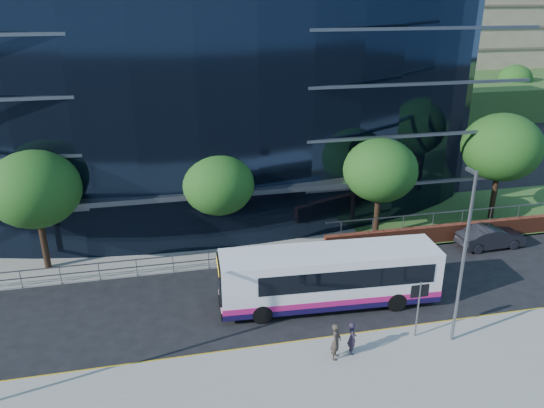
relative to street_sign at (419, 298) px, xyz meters
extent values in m
plane|color=black|center=(-4.50, 1.59, -2.15)|extent=(200.00, 200.00, 0.00)
cube|color=gray|center=(-4.50, -3.41, -2.07)|extent=(80.00, 8.00, 0.15)
cube|color=gray|center=(-4.50, 0.59, -2.07)|extent=(80.00, 0.25, 0.16)
cube|color=gold|center=(-4.50, 0.79, -2.14)|extent=(80.00, 0.08, 0.01)
cube|color=gold|center=(-4.50, 0.94, -2.14)|extent=(80.00, 0.08, 0.01)
cube|color=gray|center=(-10.50, 12.59, -2.10)|extent=(50.00, 8.00, 0.10)
cube|color=black|center=(-8.50, 25.59, 5.85)|extent=(38.00, 16.00, 16.00)
cube|color=#595E66|center=(-8.50, 11.09, 1.55)|extent=(22.00, 1.20, 0.30)
cube|color=slate|center=(-12.50, 8.59, -1.10)|extent=(24.00, 0.05, 0.05)
cube|color=slate|center=(-12.50, 8.59, -1.55)|extent=(24.00, 0.05, 0.05)
cylinder|color=slate|center=(-12.50, 8.59, -1.60)|extent=(0.04, 0.04, 1.10)
cube|color=#2D511E|center=(27.50, 57.59, -0.15)|extent=(60.00, 42.00, 4.00)
cylinder|color=slate|center=(0.00, -0.01, -0.60)|extent=(0.08, 0.08, 2.80)
cube|color=black|center=(0.00, 0.01, 0.35)|extent=(0.85, 0.06, 0.60)
cylinder|color=black|center=(-17.50, 10.59, -0.50)|extent=(0.36, 0.36, 3.30)
ellipsoid|color=#1E4714|center=(-17.50, 10.59, 2.73)|extent=(4.95, 4.95, 4.21)
cylinder|color=black|center=(-7.50, 11.09, -0.72)|extent=(0.36, 0.36, 2.86)
ellipsoid|color=#1E4714|center=(-7.50, 11.09, 2.08)|extent=(4.29, 4.29, 3.65)
cylinder|color=black|center=(2.50, 10.59, -0.61)|extent=(0.36, 0.36, 3.08)
ellipsoid|color=#1E4714|center=(2.50, 10.59, 2.40)|extent=(4.62, 4.62, 3.93)
cylinder|color=black|center=(11.50, 11.59, -0.39)|extent=(0.36, 0.36, 3.52)
ellipsoid|color=#1E4714|center=(11.50, 11.59, 3.05)|extent=(5.28, 5.28, 4.49)
cylinder|color=black|center=(19.50, 41.59, -0.61)|extent=(0.36, 0.36, 3.08)
ellipsoid|color=#1E4714|center=(19.50, 41.59, 2.40)|extent=(4.62, 4.62, 3.93)
cylinder|color=black|center=(35.50, 43.59, -0.72)|extent=(0.36, 0.36, 2.86)
ellipsoid|color=#1E4714|center=(35.50, 43.59, 2.08)|extent=(4.29, 4.29, 3.65)
cylinder|color=slate|center=(1.50, -0.61, 2.00)|extent=(0.14, 0.14, 8.00)
cube|color=slate|center=(1.50, -0.26, 5.90)|extent=(0.15, 0.70, 0.12)
cube|color=white|center=(-2.96, 3.63, -0.49)|extent=(10.99, 3.07, 2.62)
cube|color=#150E3A|center=(-2.96, 3.63, -1.66)|extent=(11.01, 3.12, 0.30)
cube|color=#C11C6A|center=(-2.96, 3.63, -1.36)|extent=(11.01, 3.12, 0.30)
cube|color=black|center=(-2.37, 3.60, -0.12)|extent=(8.82, 3.00, 0.99)
cube|color=black|center=(-8.41, 3.93, -0.37)|extent=(0.20, 2.13, 1.53)
cube|color=black|center=(-8.42, 3.93, 0.54)|extent=(0.21, 2.03, 0.40)
cube|color=yellow|center=(-8.45, 4.18, 0.54)|extent=(0.10, 1.09, 0.22)
cube|color=black|center=(-8.41, 3.93, -1.70)|extent=(0.23, 2.37, 0.24)
cylinder|color=black|center=(-6.57, 2.71, -1.66)|extent=(1.00, 0.35, 0.99)
cylinder|color=black|center=(0.14, 2.34, -1.66)|extent=(1.00, 0.35, 0.99)
imported|color=black|center=(8.86, 7.65, -1.45)|extent=(4.28, 1.61, 1.39)
imported|color=#261E2E|center=(-3.28, -0.54, -1.23)|extent=(0.40, 0.58, 1.53)
imported|color=#392F28|center=(-4.07, -0.73, -1.16)|extent=(0.66, 0.73, 1.69)
camera|label=1|loc=(-10.73, -18.38, 12.59)|focal=35.00mm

